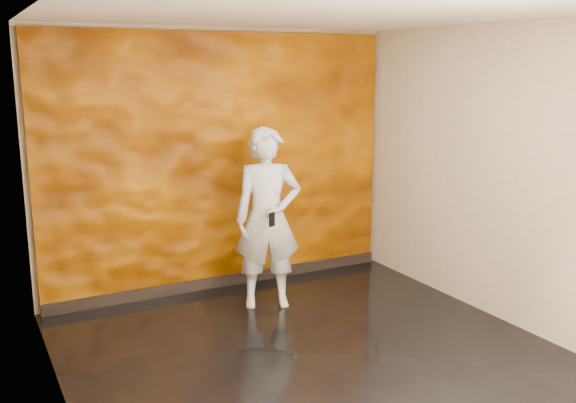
# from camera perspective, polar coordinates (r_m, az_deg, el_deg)

# --- Properties ---
(room) EXTENTS (4.02, 4.02, 2.81)m
(room) POSITION_cam_1_polar(r_m,az_deg,el_deg) (5.20, 2.21, 0.79)
(room) COLOR black
(room) RESTS_ON ground
(feature_wall) EXTENTS (3.90, 0.06, 2.75)m
(feature_wall) POSITION_cam_1_polar(r_m,az_deg,el_deg) (6.95, -5.87, 3.45)
(feature_wall) COLOR #C06A00
(feature_wall) RESTS_ON ground
(baseboard) EXTENTS (3.90, 0.04, 0.12)m
(baseboard) POSITION_cam_1_polar(r_m,az_deg,el_deg) (7.23, -5.52, -7.00)
(baseboard) COLOR black
(baseboard) RESTS_ON ground
(man) EXTENTS (0.77, 0.63, 1.82)m
(man) POSITION_cam_1_polar(r_m,az_deg,el_deg) (6.41, -1.81, -1.51)
(man) COLOR #ADB3BE
(man) RESTS_ON ground
(phone) EXTENTS (0.07, 0.04, 0.14)m
(phone) POSITION_cam_1_polar(r_m,az_deg,el_deg) (6.12, -1.43, -1.59)
(phone) COLOR black
(phone) RESTS_ON man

